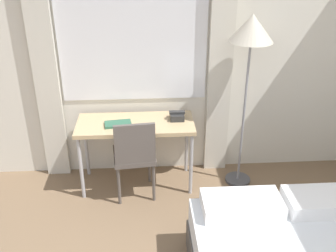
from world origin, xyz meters
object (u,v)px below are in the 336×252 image
(standing_lamp, at_px, (251,39))
(book, at_px, (118,124))
(desk, at_px, (136,128))
(desk_chair, at_px, (134,153))
(telephone, at_px, (177,116))

(standing_lamp, bearing_deg, book, -179.12)
(desk, bearing_deg, desk_chair, -93.76)
(standing_lamp, height_order, book, standing_lamp)
(telephone, bearing_deg, book, -170.93)
(desk, relative_size, book, 4.23)
(book, bearing_deg, telephone, 9.07)
(desk, xyz_separation_m, book, (-0.17, -0.05, 0.08))
(desk, bearing_deg, standing_lamp, -1.43)
(book, bearing_deg, standing_lamp, 0.88)
(desk, xyz_separation_m, desk_chair, (-0.01, -0.22, -0.16))
(desk_chair, height_order, telephone, desk_chair)
(desk_chair, xyz_separation_m, standing_lamp, (1.09, 0.20, 1.05))
(desk_chair, distance_m, standing_lamp, 1.53)
(standing_lamp, bearing_deg, desk, 178.57)
(desk, bearing_deg, telephone, 6.49)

